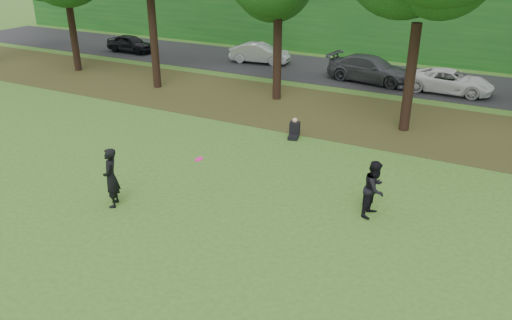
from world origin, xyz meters
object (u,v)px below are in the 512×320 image
at_px(player_right, 375,189).
at_px(seated_person, 294,130).
at_px(frisbee, 199,159).
at_px(player_left, 111,178).

bearing_deg(player_right, seated_person, 52.33).
height_order(player_right, frisbee, player_right).
distance_m(frisbee, seated_person, 6.90).
height_order(player_right, seated_person, player_right).
height_order(player_left, frisbee, player_left).
bearing_deg(frisbee, player_left, -150.59).
relative_size(player_right, frisbee, 5.34).
distance_m(player_right, frisbee, 5.38).
relative_size(player_right, seated_person, 2.13).
distance_m(player_right, seated_person, 6.85).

